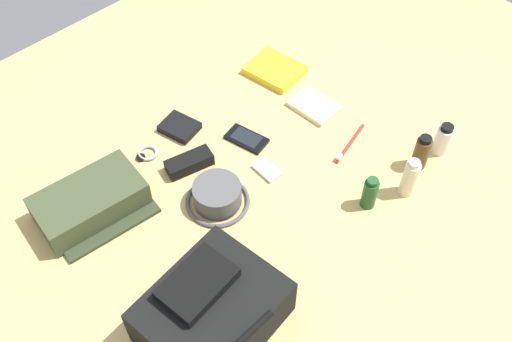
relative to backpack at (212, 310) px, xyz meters
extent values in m
cube|color=tan|center=(-0.39, -0.25, -0.08)|extent=(2.64, 2.02, 0.02)
cube|color=black|center=(0.00, 0.00, 0.00)|extent=(0.34, 0.29, 0.13)
cube|color=black|center=(0.00, -0.04, 0.07)|extent=(0.19, 0.13, 0.03)
cylinder|color=black|center=(0.00, 0.12, 0.07)|extent=(0.14, 0.02, 0.02)
cube|color=#384228|center=(0.02, -0.49, -0.02)|extent=(0.31, 0.20, 0.09)
cube|color=#2C3520|center=(0.02, -0.40, -0.06)|extent=(0.28, 0.09, 0.01)
cylinder|color=#4B4B4B|center=(-0.25, -0.26, -0.03)|extent=(0.14, 0.14, 0.06)
torus|color=#4B4B4B|center=(-0.25, -0.26, -0.06)|extent=(0.18, 0.18, 0.01)
cylinder|color=white|center=(-0.87, 0.07, -0.02)|extent=(0.05, 0.05, 0.09)
cylinder|color=black|center=(-0.87, 0.07, 0.03)|extent=(0.04, 0.04, 0.01)
cylinder|color=#473319|center=(-0.77, 0.05, -0.02)|extent=(0.05, 0.05, 0.11)
cylinder|color=black|center=(-0.77, 0.05, 0.04)|extent=(0.03, 0.03, 0.01)
cylinder|color=beige|center=(-0.66, 0.09, -0.01)|extent=(0.04, 0.04, 0.12)
cylinder|color=beige|center=(-0.66, 0.09, 0.06)|extent=(0.03, 0.03, 0.01)
cylinder|color=#19471E|center=(-0.55, 0.04, -0.02)|extent=(0.04, 0.04, 0.10)
cylinder|color=#19471E|center=(-0.55, 0.04, 0.04)|extent=(0.03, 0.03, 0.01)
cube|color=yellow|center=(-0.76, -0.54, -0.06)|extent=(0.17, 0.19, 0.03)
cube|color=white|center=(-0.76, -0.54, -0.06)|extent=(0.16, 0.19, 0.02)
cube|color=black|center=(-0.48, -0.38, -0.06)|extent=(0.09, 0.14, 0.01)
cube|color=black|center=(-0.48, -0.38, -0.06)|extent=(0.07, 0.10, 0.00)
cube|color=#B7B7BC|center=(-0.43, -0.24, -0.06)|extent=(0.06, 0.09, 0.01)
cylinder|color=silver|center=(-0.43, -0.26, -0.06)|extent=(0.03, 0.03, 0.00)
torus|color=#99999E|center=(-0.22, -0.55, -0.06)|extent=(0.06, 0.06, 0.01)
cylinder|color=black|center=(-0.20, -0.55, -0.06)|extent=(0.03, 0.03, 0.01)
cylinder|color=red|center=(-0.69, -0.14, -0.06)|extent=(0.18, 0.05, 0.01)
cube|color=white|center=(-0.62, -0.12, -0.05)|extent=(0.02, 0.02, 0.01)
cube|color=black|center=(-0.36, -0.56, -0.06)|extent=(0.11, 0.13, 0.02)
cube|color=beige|center=(-0.73, -0.33, -0.06)|extent=(0.11, 0.15, 0.02)
cube|color=black|center=(-0.28, -0.42, -0.05)|extent=(0.15, 0.09, 0.04)
camera|label=1|loc=(0.36, 0.51, 1.27)|focal=40.95mm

